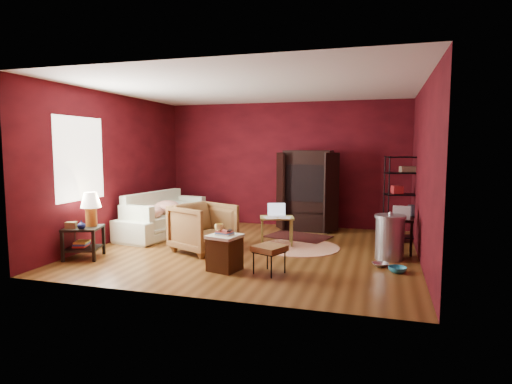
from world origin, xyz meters
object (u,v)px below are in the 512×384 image
Objects in this scene: sofa at (164,215)px; side_table at (87,219)px; tv_armoire at (308,189)px; wire_shelving at (407,195)px; laptop_desk at (277,220)px; hamper at (225,252)px; armchair at (203,226)px.

side_table is (-0.32, -1.94, 0.22)m from sofa.
wire_shelving is (1.99, -0.56, -0.01)m from tv_armoire.
hamper is at bearing -116.97° from laptop_desk.
side_table is 5.73m from wire_shelving.
hamper is 3.88m from wire_shelving.
laptop_desk is (1.09, 0.85, 0.01)m from armchair.
sofa is 2.84× the size of laptop_desk.
side_table is 1.77× the size of hamper.
hamper is at bearing -117.20° from armchair.
tv_armoire is (0.30, 1.55, 0.43)m from laptop_desk.
wire_shelving is at bearing -71.09° from sofa.
sofa reaches higher than laptop_desk.
side_table reaches higher than laptop_desk.
armchair is at bearing 28.02° from side_table.
tv_armoire is at bearing 62.82° from laptop_desk.
armchair is at bearing -165.92° from wire_shelving.
hamper is (2.08, -2.00, -0.15)m from sofa.
armchair is 1.22m from hamper.
wire_shelving is (5.04, 2.72, 0.25)m from side_table.
armchair reaches higher than sofa.
wire_shelving is (2.29, 0.99, 0.42)m from laptop_desk.
wire_shelving reaches higher than laptop_desk.
sofa is 1.32× the size of wire_shelving.
laptop_desk is (0.34, 1.80, 0.20)m from hamper.
laptop_desk is (2.74, 1.73, -0.17)m from side_table.
side_table is at bearing 178.49° from hamper.
wire_shelving is (3.38, 1.84, 0.44)m from armchair.
wire_shelving is at bearing -13.40° from tv_armoire.
side_table is at bearing -180.00° from sofa.
laptop_desk is at bearing 79.21° from hamper.
laptop_desk is at bearing 32.26° from side_table.
tv_armoire is (0.64, 3.35, 0.63)m from hamper.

